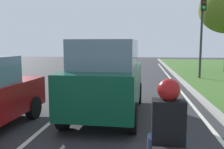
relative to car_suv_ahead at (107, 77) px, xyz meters
name	(u,v)px	position (x,y,z in m)	size (l,w,h in m)	color
ground_plane	(106,87)	(-0.76, 4.77, -1.17)	(60.00, 60.00, 0.00)	#2D2D30
lane_line_center	(92,87)	(-1.46, 4.77, -1.16)	(0.12, 32.00, 0.01)	silver
lane_line_right_edge	(179,89)	(2.84, 4.77, -1.16)	(0.12, 32.00, 0.01)	silver
curb_right	(190,88)	(3.34, 4.77, -1.11)	(0.24, 48.00, 0.12)	#9E9B93
car_suv_ahead	(107,77)	(0.00, 0.00, 0.00)	(2.07, 4.55, 2.28)	#0C472D
rider_person	(168,122)	(1.38, -4.32, 0.02)	(0.50, 0.40, 1.16)	black
traffic_light_near_right	(202,21)	(4.64, 8.50, 2.41)	(0.32, 0.50, 5.21)	#2D2D2D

